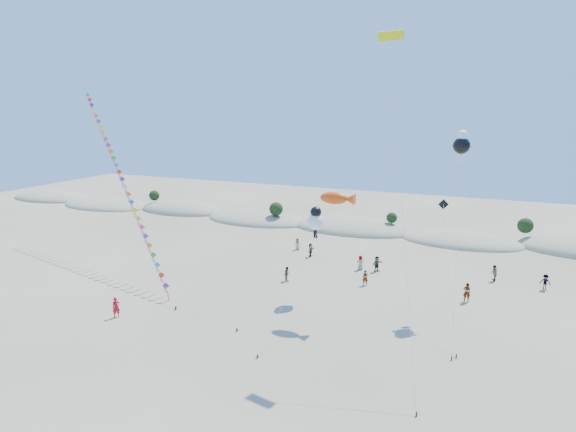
{
  "coord_description": "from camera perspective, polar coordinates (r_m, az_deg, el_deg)",
  "views": [
    {
      "loc": [
        18.84,
        -24.83,
        18.26
      ],
      "look_at": [
        2.46,
        14.0,
        8.73
      ],
      "focal_mm": 30.0,
      "sensor_mm": 36.0,
      "label": 1
    }
  ],
  "objects": [
    {
      "name": "dune_ridge",
      "position": [
        74.44,
        8.35,
        -1.51
      ],
      "size": [
        145.3,
        11.49,
        5.57
      ],
      "color": "gray",
      "rests_on": "ground"
    },
    {
      "name": "beachgoers",
      "position": [
        55.47,
        11.68,
        -5.83
      ],
      "size": [
        29.59,
        11.94,
        1.9
      ],
      "color": "slate",
      "rests_on": "ground"
    },
    {
      "name": "fish_kite",
      "position": [
        42.21,
        5.88,
        2.07
      ],
      "size": [
        4.33,
        11.14,
        11.07
      ],
      "color": "#3F2D1E",
      "rests_on": "ground"
    },
    {
      "name": "kite_train",
      "position": [
        60.7,
        -19.32,
        4.79
      ],
      "size": [
        28.52,
        19.88,
        21.07
      ],
      "color": "#3F2D1E",
      "rests_on": "ground"
    },
    {
      "name": "cartoon_kite_low",
      "position": [
        46.3,
        3.3,
        -0.46
      ],
      "size": [
        4.16,
        10.89,
        9.02
      ],
      "color": "#3F2D1E",
      "rests_on": "ground"
    },
    {
      "name": "ground",
      "position": [
        36.12,
        -12.97,
        -17.98
      ],
      "size": [
        160.0,
        160.0,
        0.0
      ],
      "primitive_type": "plane",
      "color": "#817459",
      "rests_on": "ground"
    },
    {
      "name": "flyer_foreground",
      "position": [
        46.05,
        -19.69,
        -10.16
      ],
      "size": [
        0.75,
        0.81,
        1.86
      ],
      "primitive_type": "imported",
      "rotation": [
        0.0,
        0.0,
        0.96
      ],
      "color": "#B40E1D",
      "rests_on": "ground"
    },
    {
      "name": "cartoon_kite_high",
      "position": [
        46.38,
        19.9,
        8.03
      ],
      "size": [
        2.17,
        12.53,
        16.31
      ],
      "color": "#3F2D1E",
      "rests_on": "ground"
    },
    {
      "name": "dark_kite",
      "position": [
        43.28,
        18.3,
        -3.03
      ],
      "size": [
        2.97,
        9.58,
        10.26
      ],
      "color": "#3F2D1E",
      "rests_on": "ground"
    },
    {
      "name": "parafoil_kite",
      "position": [
        38.8,
        12.16,
        19.19
      ],
      "size": [
        5.97,
        11.89,
        23.88
      ],
      "color": "#3F2D1E",
      "rests_on": "ground"
    }
  ]
}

